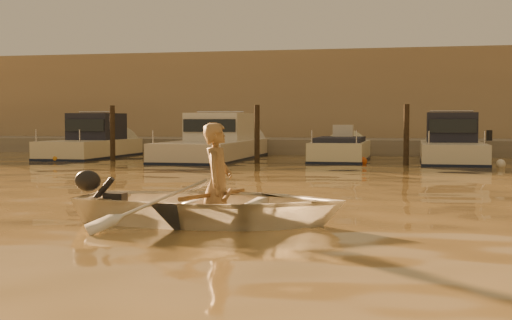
% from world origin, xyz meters
% --- Properties ---
extents(ground_plane, '(160.00, 160.00, 0.00)m').
position_xyz_m(ground_plane, '(0.00, 0.00, 0.00)').
color(ground_plane, olive).
rests_on(ground_plane, ground).
extents(dinghy, '(3.91, 2.80, 0.81)m').
position_xyz_m(dinghy, '(2.19, -0.12, 0.28)').
color(dinghy, white).
rests_on(dinghy, ground_plane).
extents(person, '(0.42, 0.64, 1.75)m').
position_xyz_m(person, '(2.29, -0.12, 0.58)').
color(person, '#95744A').
rests_on(person, dinghy).
extents(outboard_motor, '(0.90, 0.41, 0.70)m').
position_xyz_m(outboard_motor, '(0.69, -0.13, 0.28)').
color(outboard_motor, black).
rests_on(outboard_motor, dinghy).
extents(oar_port, '(0.51, 2.07, 0.13)m').
position_xyz_m(oar_port, '(2.44, -0.12, 0.42)').
color(oar_port, brown).
rests_on(oar_port, dinghy).
extents(oar_starboard, '(0.41, 2.08, 0.13)m').
position_xyz_m(oar_starboard, '(2.24, -0.12, 0.42)').
color(oar_starboard, brown).
rests_on(oar_starboard, dinghy).
extents(moored_boat_1, '(2.12, 6.36, 1.75)m').
position_xyz_m(moored_boat_1, '(-7.39, 16.00, 0.62)').
color(moored_boat_1, beige).
rests_on(moored_boat_1, ground_plane).
extents(moored_boat_2, '(2.62, 8.65, 1.75)m').
position_xyz_m(moored_boat_2, '(-2.32, 16.00, 0.62)').
color(moored_boat_2, silver).
rests_on(moored_boat_2, ground_plane).
extents(moored_boat_3, '(1.86, 5.45, 0.95)m').
position_xyz_m(moored_boat_3, '(2.44, 16.00, 0.22)').
color(moored_boat_3, beige).
rests_on(moored_boat_3, ground_plane).
extents(moored_boat_4, '(2.11, 6.56, 1.75)m').
position_xyz_m(moored_boat_4, '(6.35, 16.00, 0.62)').
color(moored_boat_4, silver).
rests_on(moored_boat_4, ground_plane).
extents(piling_1, '(0.18, 0.18, 2.20)m').
position_xyz_m(piling_1, '(-5.50, 13.80, 0.90)').
color(piling_1, '#2D2319').
rests_on(piling_1, ground_plane).
extents(piling_2, '(0.18, 0.18, 2.20)m').
position_xyz_m(piling_2, '(-0.20, 13.80, 0.90)').
color(piling_2, '#2D2319').
rests_on(piling_2, ground_plane).
extents(piling_3, '(0.18, 0.18, 2.20)m').
position_xyz_m(piling_3, '(4.80, 13.80, 0.90)').
color(piling_3, '#2D2319').
rests_on(piling_3, ground_plane).
extents(fender_b, '(0.30, 0.30, 0.30)m').
position_xyz_m(fender_b, '(-7.46, 13.34, 0.10)').
color(fender_b, orange).
rests_on(fender_b, ground_plane).
extents(fender_c, '(0.30, 0.30, 0.30)m').
position_xyz_m(fender_c, '(-2.38, 12.61, 0.10)').
color(fender_c, white).
rests_on(fender_c, ground_plane).
extents(fender_d, '(0.30, 0.30, 0.30)m').
position_xyz_m(fender_d, '(3.38, 14.04, 0.10)').
color(fender_d, '#CE5118').
rests_on(fender_d, ground_plane).
extents(fender_e, '(0.30, 0.30, 0.30)m').
position_xyz_m(fender_e, '(7.72, 13.53, 0.10)').
color(fender_e, silver).
rests_on(fender_e, ground_plane).
extents(quay, '(52.00, 4.00, 1.00)m').
position_xyz_m(quay, '(0.00, 21.50, 0.15)').
color(quay, gray).
rests_on(quay, ground_plane).
extents(waterfront_building, '(46.00, 7.00, 4.80)m').
position_xyz_m(waterfront_building, '(0.00, 27.00, 2.40)').
color(waterfront_building, '#9E8466').
rests_on(waterfront_building, quay).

